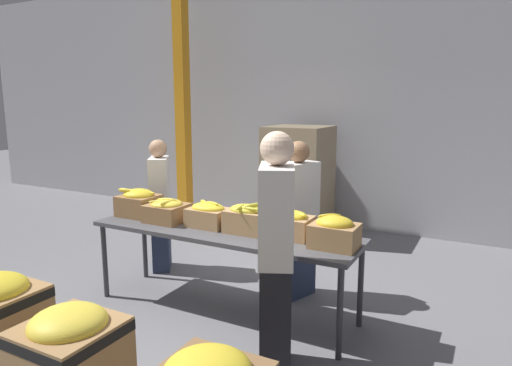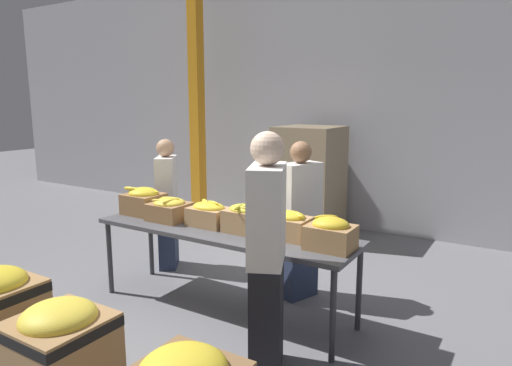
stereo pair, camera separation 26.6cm
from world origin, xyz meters
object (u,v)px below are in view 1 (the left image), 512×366
object	(u,v)px
banana_box_0	(139,202)
volunteer_2	(298,221)
banana_box_4	(290,224)
volunteer_1	(276,256)
banana_box_1	(167,210)
pallet_stack_0	(298,182)
sorting_table	(223,236)
banana_box_3	(247,218)
donation_bin_1	(71,357)
banana_box_2	(208,214)
banana_box_5	(334,232)
volunteer_0	(160,206)
support_pillar	(182,97)

from	to	relation	value
banana_box_0	volunteer_2	size ratio (longest dim) A/B	0.24
banana_box_4	volunteer_1	bearing A→B (deg)	-74.36
banana_box_0	banana_box_4	size ratio (longest dim) A/B	1.00
banana_box_1	pallet_stack_0	world-z (taller)	pallet_stack_0
banana_box_1	sorting_table	bearing A→B (deg)	1.14
banana_box_3	donation_bin_1	world-z (taller)	banana_box_3
sorting_table	volunteer_1	world-z (taller)	volunteer_1
volunteer_1	donation_bin_1	xyz separation A→B (m)	(-0.93, -1.02, -0.50)
banana_box_1	banana_box_2	bearing A→B (deg)	4.87
banana_box_5	volunteer_0	bearing A→B (deg)	165.20
banana_box_1	volunteer_0	world-z (taller)	volunteer_0
banana_box_4	support_pillar	size ratio (longest dim) A/B	0.09
banana_box_4	support_pillar	xyz separation A→B (m)	(-3.04, 2.57, 1.09)
volunteer_0	support_pillar	world-z (taller)	support_pillar
banana_box_3	pallet_stack_0	size ratio (longest dim) A/B	0.23
banana_box_1	donation_bin_1	distance (m)	1.80
banana_box_0	volunteer_0	distance (m)	0.60
banana_box_1	volunteer_0	xyz separation A→B (m)	(-0.58, 0.60, -0.15)
banana_box_5	volunteer_2	world-z (taller)	volunteer_2
banana_box_0	banana_box_1	size ratio (longest dim) A/B	1.00
sorting_table	banana_box_4	xyz separation A→B (m)	(0.64, 0.07, 0.18)
banana_box_3	volunteer_2	xyz separation A→B (m)	(0.24, 0.61, -0.14)
banana_box_2	donation_bin_1	bearing A→B (deg)	-87.25
banana_box_5	volunteer_1	bearing A→B (deg)	-110.40
banana_box_2	banana_box_4	world-z (taller)	banana_box_4
support_pillar	banana_box_0	bearing A→B (deg)	-62.35
sorting_table	banana_box_0	distance (m)	1.06
banana_box_0	volunteer_2	bearing A→B (deg)	21.62
banana_box_4	volunteer_2	size ratio (longest dim) A/B	0.24
pallet_stack_0	banana_box_3	bearing A→B (deg)	-77.42
sorting_table	banana_box_5	size ratio (longest dim) A/B	6.82
banana_box_4	donation_bin_1	world-z (taller)	banana_box_4
banana_box_5	banana_box_2	bearing A→B (deg)	178.09
banana_box_0	banana_box_4	world-z (taller)	banana_box_0
banana_box_3	volunteer_2	world-z (taller)	volunteer_2
banana_box_1	banana_box_3	size ratio (longest dim) A/B	1.00
volunteer_0	volunteer_2	xyz separation A→B (m)	(1.69, 0.05, 0.03)
banana_box_3	donation_bin_1	distance (m)	1.80
donation_bin_1	volunteer_2	bearing A→B (deg)	76.03
banana_box_3	banana_box_5	distance (m)	0.83
volunteer_1	donation_bin_1	distance (m)	1.47
support_pillar	banana_box_4	bearing A→B (deg)	-40.25
banana_box_3	donation_bin_1	size ratio (longest dim) A/B	0.53
volunteer_0	volunteer_1	bearing A→B (deg)	25.35
banana_box_2	banana_box_4	distance (m)	0.82
pallet_stack_0	banana_box_5	bearing A→B (deg)	-61.73
banana_box_0	banana_box_3	world-z (taller)	banana_box_0
sorting_table	volunteer_2	xyz separation A→B (m)	(0.47, 0.64, 0.05)
banana_box_0	support_pillar	size ratio (longest dim) A/B	0.09
banana_box_5	donation_bin_1	distance (m)	2.08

